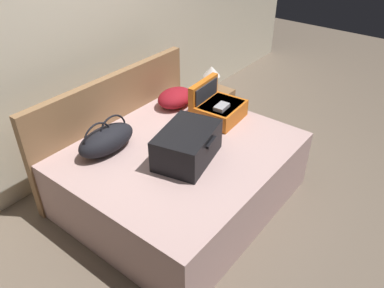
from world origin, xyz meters
The scene contains 10 objects.
ground_plane centered at (0.00, 0.00, 0.00)m, with size 12.00×12.00×0.00m, color #6B5B4C.
back_wall centered at (0.00, 1.65, 1.30)m, with size 8.00×0.10×2.60m, color beige.
bed centered at (0.00, 0.40, 0.29)m, with size 1.90×1.61×0.58m, color #BC9993.
headboard centered at (0.00, 1.25, 0.51)m, with size 1.93×0.08×1.03m, color olive.
hard_case_large centered at (-0.08, 0.27, 0.72)m, with size 0.65×0.52×0.28m.
hard_case_medium centered at (0.63, 0.46, 0.69)m, with size 0.47×0.45×0.36m.
duffel_bag centered at (-0.41, 0.88, 0.69)m, with size 0.55×0.30×0.31m.
pillow_near_headboard centered at (0.58, 0.95, 0.67)m, with size 0.41×0.31×0.18m, color maroon.
nightstand centered at (1.23, 0.96, 0.24)m, with size 0.44×0.40×0.48m, color olive.
table_lamp centered at (1.23, 0.96, 0.72)m, with size 0.20×0.20×0.31m.
Camera 1 is at (-2.09, -1.36, 2.47)m, focal length 35.70 mm.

